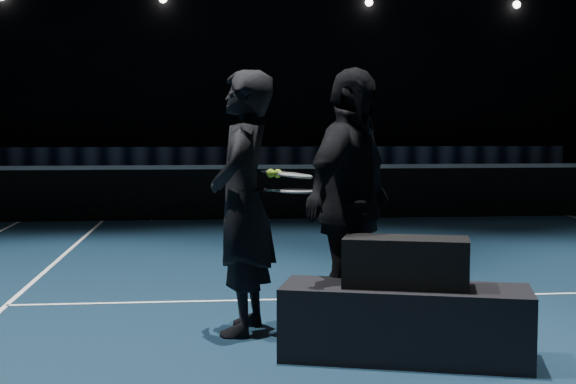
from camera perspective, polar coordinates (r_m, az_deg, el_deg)
The scene contains 15 objects.
floor at distance 13.91m, azimuth 3.93°, elevation -1.95°, with size 36.00×36.00×0.00m, color #0E1E32.
wall_back at distance 31.89m, azimuth -1.50°, elevation 10.73°, with size 30.00×30.00×0.00m, color black.
court_lines at distance 13.91m, azimuth 3.93°, elevation -1.93°, with size 10.98×23.78×0.01m, color white, non-canonical shape.
net_mesh at distance 13.87m, azimuth 3.94°, elevation -0.10°, with size 12.80×0.02×0.86m, color black.
net_tape at distance 13.84m, azimuth 3.95°, elevation 1.82°, with size 12.80×0.03×0.07m, color white.
sponsor_backdrop at distance 29.24m, azimuth -1.13°, elevation 2.36°, with size 22.00×0.15×0.90m, color black.
fixtures_far at distance 31.89m, azimuth -1.48°, elevation 13.45°, with size 20.00×0.30×0.30m, color white, non-canonical shape.
player_bench at distance 5.59m, azimuth 8.32°, elevation -9.19°, with size 1.67×0.56×0.50m, color black.
racket_bag at distance 5.50m, azimuth 8.37°, elevation -4.95°, with size 0.84×0.36×0.33m, color black.
bag_signature at distance 5.33m, azimuth 8.85°, elevation -5.27°, with size 0.39×0.00×0.11m, color white.
player_a at distance 6.13m, azimuth -3.25°, elevation -0.76°, with size 0.73×0.48×2.01m, color black.
player_b at distance 5.86m, azimuth 4.46°, elevation -1.02°, with size 1.18×0.49×2.01m, color black.
racket_lower at distance 5.96m, azimuth 0.75°, elevation 0.07°, with size 0.68×0.22×0.03m, color black, non-canonical shape.
racket_upper at distance 6.01m, azimuth 0.41°, elevation 1.21°, with size 0.68×0.22×0.03m, color black, non-canonical shape.
tennis_balls at distance 6.02m, azimuth -1.00°, elevation 1.48°, with size 0.12×0.10×0.12m, color #B5F133, non-canonical shape.
Camera 1 is at (-2.31, -13.63, 1.58)m, focal length 50.00 mm.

